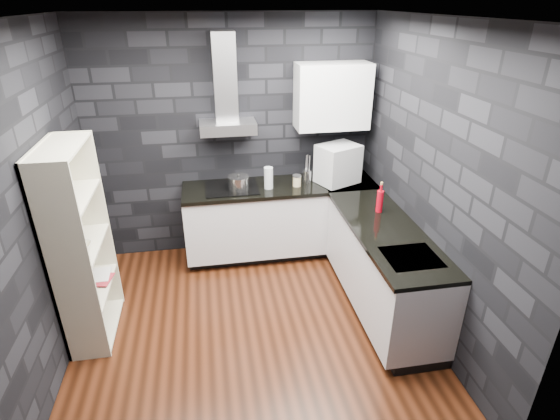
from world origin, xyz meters
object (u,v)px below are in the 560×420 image
object	(u,v)px
storage_jar	(297,181)
red_bottle	(380,201)
glass_vase	(269,178)
fruit_bowl	(78,248)
pot	(239,183)
bookshelf	(81,246)
utensil_crock	(307,176)
appliance_garage	(338,164)

from	to	relation	value
storage_jar	red_bottle	xyz separation A→B (m)	(0.67, -0.78, 0.05)
glass_vase	storage_jar	size ratio (longest dim) A/B	2.14
fruit_bowl	pot	bearing A→B (deg)	36.77
glass_vase	pot	bearing A→B (deg)	178.24
pot	storage_jar	size ratio (longest dim) A/B	1.97
bookshelf	fruit_bowl	world-z (taller)	bookshelf
storage_jar	utensil_crock	world-z (taller)	utensil_crock
appliance_garage	bookshelf	world-z (taller)	bookshelf
glass_vase	red_bottle	world-z (taller)	glass_vase
pot	fruit_bowl	world-z (taller)	pot
appliance_garage	bookshelf	size ratio (longest dim) A/B	0.24
pot	utensil_crock	xyz separation A→B (m)	(0.80, 0.11, -0.01)
red_bottle	fruit_bowl	world-z (taller)	red_bottle
pot	bookshelf	size ratio (longest dim) A/B	0.12
pot	red_bottle	distance (m)	1.54
storage_jar	bookshelf	xyz separation A→B (m)	(-2.10, -0.99, -0.06)
storage_jar	utensil_crock	bearing A→B (deg)	38.24
glass_vase	bookshelf	bearing A→B (deg)	-151.11
glass_vase	bookshelf	world-z (taller)	bookshelf
utensil_crock	red_bottle	xyz separation A→B (m)	(0.52, -0.90, 0.04)
appliance_garage	fruit_bowl	bearing A→B (deg)	179.35
appliance_garage	fruit_bowl	distance (m)	2.81
utensil_crock	red_bottle	world-z (taller)	red_bottle
appliance_garage	bookshelf	distance (m)	2.78
appliance_garage	bookshelf	xyz separation A→B (m)	(-2.58, -1.01, -0.22)
storage_jar	bookshelf	bearing A→B (deg)	-154.80
glass_vase	fruit_bowl	world-z (taller)	glass_vase
storage_jar	utensil_crock	xyz separation A→B (m)	(0.14, 0.11, 0.01)
red_bottle	appliance_garage	bearing A→B (deg)	103.37
storage_jar	bookshelf	size ratio (longest dim) A/B	0.06
pot	appliance_garage	xyz separation A→B (m)	(1.13, 0.02, 0.15)
appliance_garage	fruit_bowl	world-z (taller)	appliance_garage
appliance_garage	fruit_bowl	xyz separation A→B (m)	(-2.58, -1.10, -0.19)
storage_jar	red_bottle	size ratio (longest dim) A/B	0.51
utensil_crock	fruit_bowl	bearing A→B (deg)	-152.05
bookshelf	fruit_bowl	bearing A→B (deg)	-82.91
storage_jar	fruit_bowl	world-z (taller)	storage_jar
glass_vase	storage_jar	world-z (taller)	glass_vase
storage_jar	utensil_crock	distance (m)	0.18
red_bottle	utensil_crock	bearing A→B (deg)	120.23
bookshelf	appliance_garage	bearing A→B (deg)	28.51
utensil_crock	red_bottle	distance (m)	1.04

